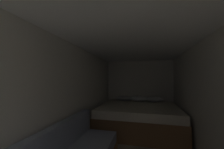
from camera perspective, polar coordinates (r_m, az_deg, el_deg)
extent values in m
cube|color=silver|center=(4.66, 11.87, -6.74)|extent=(2.31, 0.05, 2.05)
cube|color=silver|center=(2.56, -17.12, -10.39)|extent=(0.05, 4.89, 2.05)
cube|color=silver|center=(2.40, 38.12, -10.52)|extent=(0.05, 4.89, 2.05)
cube|color=white|center=(2.28, 9.40, 15.18)|extent=(2.31, 4.89, 0.05)
cube|color=brown|center=(3.86, 11.45, -19.52)|extent=(2.09, 1.76, 0.48)
cube|color=beige|center=(3.77, 11.40, -14.62)|extent=(2.05, 1.72, 0.19)
ellipsoid|color=white|center=(4.46, 5.60, -10.36)|extent=(0.55, 0.30, 0.17)
ellipsoid|color=white|center=(4.42, 17.99, -10.32)|extent=(0.55, 0.30, 0.17)
ellipsoid|color=white|center=(4.41, 11.77, -10.40)|extent=(0.55, 0.30, 0.17)
cube|color=#8C93A8|center=(2.05, -26.19, -26.19)|extent=(0.12, 2.30, 0.41)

